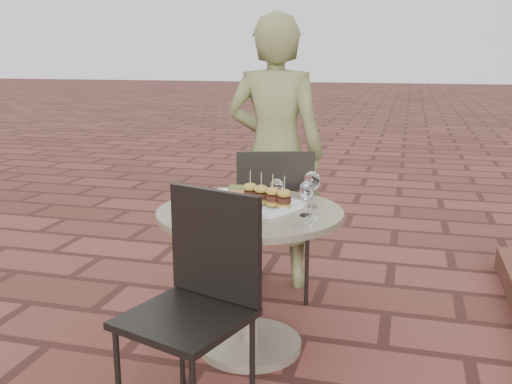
% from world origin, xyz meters
% --- Properties ---
extents(ground, '(60.00, 60.00, 0.00)m').
position_xyz_m(ground, '(0.00, 0.00, 0.00)').
color(ground, brown).
rests_on(ground, ground).
extents(cafe_table, '(0.90, 0.90, 0.73)m').
position_xyz_m(cafe_table, '(0.18, 0.24, 0.48)').
color(cafe_table, gray).
rests_on(cafe_table, ground).
extents(chair_far, '(0.55, 0.55, 0.93)m').
position_xyz_m(chair_far, '(0.15, 0.86, 0.55)').
color(chair_far, black).
rests_on(chair_far, ground).
extents(chair_near, '(0.56, 0.56, 0.93)m').
position_xyz_m(chair_near, '(0.12, -0.31, 0.55)').
color(chair_near, black).
rests_on(chair_near, ground).
extents(diner, '(0.63, 0.42, 1.71)m').
position_xyz_m(diner, '(0.09, 1.14, 0.86)').
color(diner, '#646739').
rests_on(diner, ground).
extents(plate_salmon, '(0.31, 0.31, 0.07)m').
position_xyz_m(plate_salmon, '(0.08, 0.41, 0.75)').
color(plate_salmon, white).
rests_on(plate_salmon, cafe_table).
extents(plate_sliders, '(0.36, 0.36, 0.18)m').
position_xyz_m(plate_sliders, '(0.25, 0.29, 0.77)').
color(plate_sliders, white).
rests_on(plate_sliders, cafe_table).
extents(plate_tuna, '(0.30, 0.30, 0.03)m').
position_xyz_m(plate_tuna, '(0.14, 0.04, 0.75)').
color(plate_tuna, white).
rests_on(plate_tuna, cafe_table).
extents(wine_glass_right, '(0.07, 0.07, 0.16)m').
position_xyz_m(wine_glass_right, '(0.46, 0.21, 0.85)').
color(wine_glass_right, white).
rests_on(wine_glass_right, cafe_table).
extents(wine_glass_mid, '(0.06, 0.06, 0.15)m').
position_xyz_m(wine_glass_mid, '(0.29, 0.32, 0.84)').
color(wine_glass_mid, white).
rests_on(wine_glass_mid, cafe_table).
extents(wine_glass_far, '(0.08, 0.08, 0.18)m').
position_xyz_m(wine_glass_far, '(0.46, 0.37, 0.86)').
color(wine_glass_far, white).
rests_on(wine_glass_far, cafe_table).
extents(steel_ramekin, '(0.08, 0.08, 0.05)m').
position_xyz_m(steel_ramekin, '(-0.10, 0.39, 0.75)').
color(steel_ramekin, silver).
rests_on(steel_ramekin, cafe_table).
extents(cutlery_set, '(0.12, 0.23, 0.00)m').
position_xyz_m(cutlery_set, '(0.48, 0.11, 0.73)').
color(cutlery_set, silver).
rests_on(cutlery_set, cafe_table).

